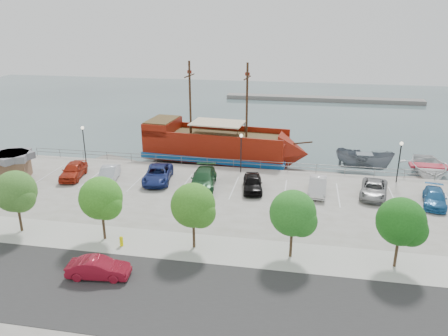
# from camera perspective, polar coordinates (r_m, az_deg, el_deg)

# --- Properties ---
(ground) EXTENTS (160.00, 160.00, 0.00)m
(ground) POSITION_cam_1_polar(r_m,az_deg,el_deg) (41.61, 0.85, -4.89)
(ground) COLOR #3A4D50
(street) EXTENTS (100.00, 8.00, 0.04)m
(street) POSITION_cam_1_polar(r_m,az_deg,el_deg) (27.55, -5.02, -16.61)
(street) COLOR #2C2B2B
(street) RESTS_ON land_slab
(sidewalk) EXTENTS (100.00, 4.00, 0.05)m
(sidewalk) POSITION_cam_1_polar(r_m,az_deg,el_deg) (32.42, -2.18, -10.47)
(sidewalk) COLOR beige
(sidewalk) RESTS_ON land_slab
(seawall_railing) EXTENTS (50.00, 0.06, 1.00)m
(seawall_railing) POSITION_cam_1_polar(r_m,az_deg,el_deg) (48.21, 2.43, 0.55)
(seawall_railing) COLOR slate
(seawall_railing) RESTS_ON land_slab
(far_shore) EXTENTS (40.00, 3.00, 0.80)m
(far_shore) POSITION_cam_1_polar(r_m,az_deg,el_deg) (93.93, 12.76, 8.79)
(far_shore) COLOR gray
(far_shore) RESTS_ON ground
(pirate_ship) EXTENTS (20.20, 7.16, 12.61)m
(pirate_ship) POSITION_cam_1_polar(r_m,az_deg,el_deg) (52.27, 0.48, 2.77)
(pirate_ship) COLOR maroon
(pirate_ship) RESTS_ON ground
(patrol_boat) EXTENTS (6.79, 3.92, 2.47)m
(patrol_boat) POSITION_cam_1_polar(r_m,az_deg,el_deg) (52.03, 17.77, 0.71)
(patrol_boat) COLOR slate
(patrol_boat) RESTS_ON ground
(speedboat) EXTENTS (5.73, 7.79, 1.56)m
(speedboat) POSITION_cam_1_polar(r_m,az_deg,el_deg) (53.95, 25.10, -0.09)
(speedboat) COLOR white
(speedboat) RESTS_ON ground
(dock_west) EXTENTS (7.74, 4.91, 0.43)m
(dock_west) POSITION_cam_1_polar(r_m,az_deg,el_deg) (53.83, -13.04, 0.63)
(dock_west) COLOR slate
(dock_west) RESTS_ON ground
(dock_mid) EXTENTS (7.37, 2.65, 0.41)m
(dock_mid) POSITION_cam_1_polar(r_m,az_deg,el_deg) (49.57, 10.83, -0.87)
(dock_mid) COLOR slate
(dock_mid) RESTS_ON ground
(dock_east) EXTENTS (6.65, 2.97, 0.37)m
(dock_east) POSITION_cam_1_polar(r_m,az_deg,el_deg) (50.66, 21.81, -1.55)
(dock_east) COLOR gray
(dock_east) RESTS_ON ground
(shed) EXTENTS (4.39, 4.39, 2.80)m
(shed) POSITION_cam_1_polar(r_m,az_deg,el_deg) (49.86, -25.91, 0.35)
(shed) COLOR brown
(shed) RESTS_ON land_slab
(street_sedan) EXTENTS (4.19, 1.87, 1.34)m
(street_sedan) POSITION_cam_1_polar(r_m,az_deg,el_deg) (30.07, -16.08, -12.47)
(street_sedan) COLOR maroon
(street_sedan) RESTS_ON street
(fire_hydrant) EXTENTS (0.28, 0.28, 0.81)m
(fire_hydrant) POSITION_cam_1_polar(r_m,az_deg,el_deg) (33.37, -13.26, -9.25)
(fire_hydrant) COLOR #EEE800
(fire_hydrant) RESTS_ON sidewalk
(lamp_post_left) EXTENTS (0.36, 0.36, 4.28)m
(lamp_post_left) POSITION_cam_1_polar(r_m,az_deg,el_deg) (51.87, -17.88, 3.77)
(lamp_post_left) COLOR black
(lamp_post_left) RESTS_ON land_slab
(lamp_post_mid) EXTENTS (0.36, 0.36, 4.28)m
(lamp_post_mid) POSITION_cam_1_polar(r_m,az_deg,el_deg) (46.25, 2.24, 2.86)
(lamp_post_mid) COLOR black
(lamp_post_mid) RESTS_ON land_slab
(lamp_post_right) EXTENTS (0.36, 0.36, 4.28)m
(lamp_post_right) POSITION_cam_1_polar(r_m,az_deg,el_deg) (46.83, 22.00, 1.62)
(lamp_post_right) COLOR black
(lamp_post_right) RESTS_ON land_slab
(tree_b) EXTENTS (3.30, 3.20, 5.00)m
(tree_b) POSITION_cam_1_polar(r_m,az_deg,el_deg) (36.87, -25.46, -2.97)
(tree_b) COLOR #473321
(tree_b) RESTS_ON sidewalk
(tree_c) EXTENTS (3.30, 3.20, 5.00)m
(tree_c) POSITION_cam_1_polar(r_m,az_deg,el_deg) (33.35, -15.60, -4.02)
(tree_c) COLOR #473321
(tree_c) RESTS_ON sidewalk
(tree_d) EXTENTS (3.30, 3.20, 5.00)m
(tree_d) POSITION_cam_1_polar(r_m,az_deg,el_deg) (31.02, -3.83, -5.12)
(tree_d) COLOR #473321
(tree_d) RESTS_ON sidewalk
(tree_e) EXTENTS (3.30, 3.20, 5.00)m
(tree_e) POSITION_cam_1_polar(r_m,az_deg,el_deg) (30.19, 9.24, -6.08)
(tree_e) COLOR #473321
(tree_e) RESTS_ON sidewalk
(tree_f) EXTENTS (3.30, 3.20, 5.00)m
(tree_f) POSITION_cam_1_polar(r_m,az_deg,el_deg) (30.95, 22.38, -6.73)
(tree_f) COLOR #473321
(tree_f) RESTS_ON sidewalk
(parked_car_a) EXTENTS (2.76, 5.05, 1.63)m
(parked_car_a) POSITION_cam_1_polar(r_m,az_deg,el_deg) (47.98, -19.08, -0.28)
(parked_car_a) COLOR #A72612
(parked_car_a) RESTS_ON land_slab
(parked_car_b) EXTENTS (2.38, 4.65, 1.46)m
(parked_car_b) POSITION_cam_1_polar(r_m,az_deg,el_deg) (46.00, -14.82, -0.79)
(parked_car_b) COLOR silver
(parked_car_b) RESTS_ON land_slab
(parked_car_c) EXTENTS (3.43, 5.92, 1.55)m
(parked_car_c) POSITION_cam_1_polar(r_m,az_deg,el_deg) (44.87, -8.64, -0.81)
(parked_car_c) COLOR navy
(parked_car_c) RESTS_ON land_slab
(parked_car_d) EXTENTS (2.97, 5.96, 1.66)m
(parked_car_d) POSITION_cam_1_polar(r_m,az_deg,el_deg) (42.96, -2.70, -1.45)
(parked_car_d) COLOR #1D4B27
(parked_car_d) RESTS_ON land_slab
(parked_car_e) EXTENTS (2.47, 4.74, 1.54)m
(parked_car_e) POSITION_cam_1_polar(r_m,az_deg,el_deg) (42.22, 3.76, -1.95)
(parked_car_e) COLOR black
(parked_car_e) RESTS_ON land_slab
(parked_car_f) EXTENTS (1.89, 4.74, 1.53)m
(parked_car_f) POSITION_cam_1_polar(r_m,az_deg,el_deg) (42.42, 12.14, -2.27)
(parked_car_f) COLOR silver
(parked_car_f) RESTS_ON land_slab
(parked_car_g) EXTENTS (3.21, 5.39, 1.40)m
(parked_car_g) POSITION_cam_1_polar(r_m,az_deg,el_deg) (43.16, 18.97, -2.63)
(parked_car_g) COLOR gray
(parked_car_g) RESTS_ON land_slab
(parked_car_h) EXTENTS (2.70, 4.88, 1.34)m
(parked_car_h) POSITION_cam_1_polar(r_m,az_deg,el_deg) (43.35, 25.81, -3.53)
(parked_car_h) COLOR #1F5C94
(parked_car_h) RESTS_ON land_slab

